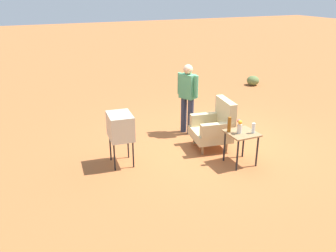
{
  "coord_description": "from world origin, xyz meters",
  "views": [
    {
      "loc": [
        6.3,
        -3.83,
        3.24
      ],
      "look_at": [
        0.23,
        -1.16,
        0.65
      ],
      "focal_mm": 38.0,
      "sensor_mm": 36.0,
      "label": 1
    }
  ],
  "objects_px": {
    "tv_on_stand": "(120,127)",
    "person_standing": "(188,95)",
    "armchair": "(215,126)",
    "flower_vase": "(240,126)",
    "bottle_tall_amber": "(229,125)",
    "side_table": "(241,137)",
    "bottle_short_clear": "(253,128)"
  },
  "relations": [
    {
      "from": "tv_on_stand",
      "to": "person_standing",
      "type": "height_order",
      "value": "person_standing"
    },
    {
      "from": "armchair",
      "to": "person_standing",
      "type": "relative_size",
      "value": 0.65
    },
    {
      "from": "armchair",
      "to": "person_standing",
      "type": "distance_m",
      "value": 1.1
    },
    {
      "from": "tv_on_stand",
      "to": "flower_vase",
      "type": "height_order",
      "value": "tv_on_stand"
    },
    {
      "from": "bottle_tall_amber",
      "to": "person_standing",
      "type": "bearing_deg",
      "value": -179.21
    },
    {
      "from": "flower_vase",
      "to": "person_standing",
      "type": "bearing_deg",
      "value": -174.92
    },
    {
      "from": "tv_on_stand",
      "to": "side_table",
      "type": "bearing_deg",
      "value": 66.54
    },
    {
      "from": "bottle_tall_amber",
      "to": "armchair",
      "type": "bearing_deg",
      "value": 168.91
    },
    {
      "from": "armchair",
      "to": "flower_vase",
      "type": "distance_m",
      "value": 0.92
    },
    {
      "from": "bottle_short_clear",
      "to": "bottle_tall_amber",
      "type": "xyz_separation_m",
      "value": [
        -0.23,
        -0.39,
        0.05
      ]
    },
    {
      "from": "person_standing",
      "to": "bottle_tall_amber",
      "type": "distance_m",
      "value": 1.73
    },
    {
      "from": "side_table",
      "to": "person_standing",
      "type": "distance_m",
      "value": 1.9
    },
    {
      "from": "flower_vase",
      "to": "armchair",
      "type": "bearing_deg",
      "value": 179.89
    },
    {
      "from": "tv_on_stand",
      "to": "person_standing",
      "type": "bearing_deg",
      "value": 116.17
    },
    {
      "from": "side_table",
      "to": "flower_vase",
      "type": "distance_m",
      "value": 0.26
    },
    {
      "from": "side_table",
      "to": "flower_vase",
      "type": "relative_size",
      "value": 2.48
    },
    {
      "from": "armchair",
      "to": "tv_on_stand",
      "type": "bearing_deg",
      "value": -91.92
    },
    {
      "from": "bottle_short_clear",
      "to": "flower_vase",
      "type": "bearing_deg",
      "value": -112.12
    },
    {
      "from": "bottle_short_clear",
      "to": "flower_vase",
      "type": "relative_size",
      "value": 0.75
    },
    {
      "from": "person_standing",
      "to": "flower_vase",
      "type": "xyz_separation_m",
      "value": [
        1.86,
        0.17,
        -0.13
      ]
    },
    {
      "from": "bottle_short_clear",
      "to": "side_table",
      "type": "bearing_deg",
      "value": -122.88
    },
    {
      "from": "person_standing",
      "to": "bottle_short_clear",
      "type": "bearing_deg",
      "value": 11.9
    },
    {
      "from": "bottle_short_clear",
      "to": "flower_vase",
      "type": "xyz_separation_m",
      "value": [
        -0.1,
        -0.25,
        0.05
      ]
    },
    {
      "from": "bottle_short_clear",
      "to": "bottle_tall_amber",
      "type": "distance_m",
      "value": 0.46
    },
    {
      "from": "person_standing",
      "to": "side_table",
      "type": "bearing_deg",
      "value": 7.38
    },
    {
      "from": "tv_on_stand",
      "to": "bottle_short_clear",
      "type": "relative_size",
      "value": 5.15
    },
    {
      "from": "person_standing",
      "to": "tv_on_stand",
      "type": "bearing_deg",
      "value": -63.83
    },
    {
      "from": "armchair",
      "to": "bottle_tall_amber",
      "type": "xyz_separation_m",
      "value": [
        0.73,
        -0.14,
        0.31
      ]
    },
    {
      "from": "person_standing",
      "to": "bottle_tall_amber",
      "type": "xyz_separation_m",
      "value": [
        1.73,
        0.02,
        -0.13
      ]
    },
    {
      "from": "side_table",
      "to": "tv_on_stand",
      "type": "xyz_separation_m",
      "value": [
        -0.92,
        -2.12,
        0.22
      ]
    },
    {
      "from": "person_standing",
      "to": "bottle_short_clear",
      "type": "distance_m",
      "value": 2.01
    },
    {
      "from": "bottle_short_clear",
      "to": "armchair",
      "type": "bearing_deg",
      "value": -165.7
    }
  ]
}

